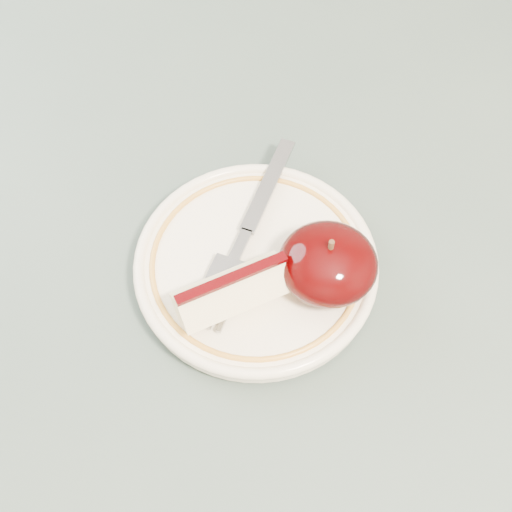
% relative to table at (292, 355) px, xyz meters
% --- Properties ---
extents(table, '(0.90, 0.90, 0.75)m').
position_rel_table_xyz_m(table, '(0.00, 0.00, 0.00)').
color(table, brown).
rests_on(table, ground).
extents(plate, '(0.19, 0.19, 0.02)m').
position_rel_table_xyz_m(plate, '(-0.04, 0.02, 0.10)').
color(plate, '#F5ECCE').
rests_on(plate, table).
extents(apple_half, '(0.07, 0.07, 0.05)m').
position_rel_table_xyz_m(apple_half, '(0.02, 0.02, 0.13)').
color(apple_half, black).
rests_on(apple_half, plate).
extents(apple_wedge, '(0.09, 0.08, 0.04)m').
position_rel_table_xyz_m(apple_wedge, '(-0.05, -0.01, 0.12)').
color(apple_wedge, '#F9EAB7').
rests_on(apple_wedge, plate).
extents(fork, '(0.05, 0.18, 0.00)m').
position_rel_table_xyz_m(fork, '(-0.05, 0.05, 0.11)').
color(fork, gray).
rests_on(fork, plate).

